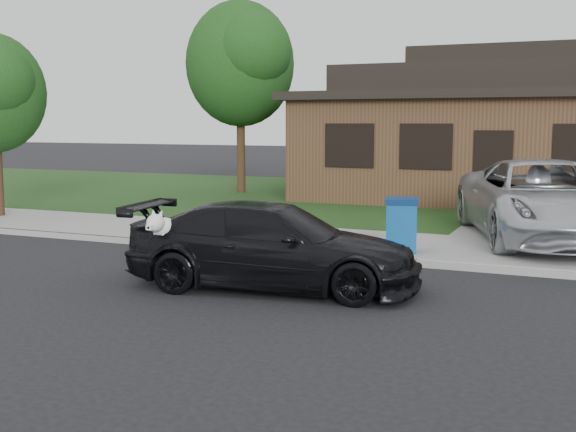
% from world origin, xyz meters
% --- Properties ---
extents(ground, '(120.00, 120.00, 0.00)m').
position_xyz_m(ground, '(0.00, 0.00, 0.00)').
color(ground, black).
rests_on(ground, ground).
extents(sidewalk, '(60.00, 3.00, 0.12)m').
position_xyz_m(sidewalk, '(0.00, 5.00, 0.06)').
color(sidewalk, gray).
rests_on(sidewalk, ground).
extents(curb, '(60.00, 0.12, 0.12)m').
position_xyz_m(curb, '(0.00, 3.50, 0.06)').
color(curb, gray).
rests_on(curb, ground).
extents(lawn, '(60.00, 13.00, 0.13)m').
position_xyz_m(lawn, '(0.00, 13.00, 0.07)').
color(lawn, '#193814').
rests_on(lawn, ground).
extents(driveway, '(4.50, 13.00, 0.14)m').
position_xyz_m(driveway, '(6.00, 10.00, 0.07)').
color(driveway, gray).
rests_on(driveway, ground).
extents(sedan, '(4.64, 2.36, 1.29)m').
position_xyz_m(sedan, '(2.09, 1.04, 0.65)').
color(sedan, black).
rests_on(sedan, ground).
extents(minivan, '(4.40, 6.35, 1.61)m').
position_xyz_m(minivan, '(5.61, 6.46, 0.95)').
color(minivan, silver).
rests_on(minivan, driveway).
extents(recycling_bin, '(0.73, 0.73, 1.00)m').
position_xyz_m(recycling_bin, '(3.27, 4.20, 0.62)').
color(recycling_bin, '#0D4D91').
rests_on(recycling_bin, sidewalk).
extents(house, '(12.60, 8.60, 4.65)m').
position_xyz_m(house, '(4.00, 15.00, 2.13)').
color(house, '#422B1C').
rests_on(house, ground).
extents(tree_0, '(3.78, 3.60, 6.34)m').
position_xyz_m(tree_0, '(-4.34, 12.88, 4.48)').
color(tree_0, '#332114').
rests_on(tree_0, ground).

